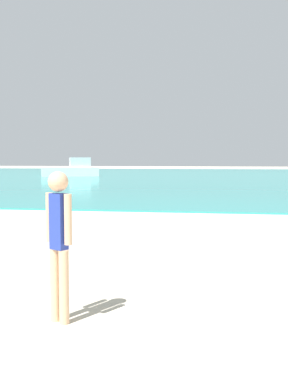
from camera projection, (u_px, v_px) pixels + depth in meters
name	position (u px, v px, depth m)	size (l,w,h in m)	color
water	(202.00, 176.00, 44.33)	(160.00, 60.00, 0.06)	teal
person_standing	(59.00, 237.00, 4.85)	(0.34, 0.23, 1.64)	#DDAD84
boat_far	(72.00, 170.00, 43.40)	(5.57, 3.77, 1.82)	white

